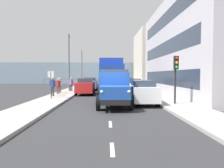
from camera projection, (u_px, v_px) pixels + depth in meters
ground_plane at (108, 93)px, 23.29m from camera, size 80.00×80.00×0.00m
sidewalk_left at (148, 92)px, 23.41m from camera, size 2.54×44.97×0.15m
sidewalk_right at (68, 93)px, 23.17m from camera, size 2.54×44.97×0.15m
road_centreline_markings at (108, 94)px, 22.16m from camera, size 0.12×39.09×0.01m
building_terrace at (197, 48)px, 21.59m from camera, size 7.14×20.05×9.90m
building_far_block at (155, 59)px, 40.02m from camera, size 7.13×11.02×10.33m
sea_horizon at (107, 73)px, 48.63m from camera, size 80.00×0.80×5.00m
seawall_railing at (107, 80)px, 45.10m from camera, size 28.08×0.08×1.20m
truck_vintage_blue at (114, 89)px, 13.32m from camera, size 2.17×5.64×2.43m
lorry_cargo_blue at (111, 75)px, 23.09m from camera, size 2.58×8.20×3.87m
car_white_kerbside_near at (142, 92)px, 14.59m from camera, size 1.78×4.32×1.72m
car_silver_kerbside_1 at (132, 87)px, 20.70m from camera, size 1.92×4.22×1.72m
car_maroon_kerbside_2 at (127, 84)px, 25.94m from camera, size 1.82×4.40×1.72m
car_navy_kerbside_3 at (123, 83)px, 31.14m from camera, size 1.85×4.03×1.72m
car_red_oppositeside_0 at (86, 86)px, 21.68m from camera, size 1.84×4.29×1.72m
car_grey_oppositeside_1 at (90, 84)px, 27.49m from camera, size 1.95×4.01×1.72m
pedestrian_by_lamp at (52, 85)px, 18.54m from camera, size 0.53×0.34×1.72m
pedestrian_couple_a at (58, 85)px, 20.90m from camera, size 0.53×0.34×1.57m
pedestrian_strolling at (59, 84)px, 22.32m from camera, size 0.53×0.34×1.65m
pedestrian_with_bag at (71, 83)px, 24.16m from camera, size 0.53×0.34×1.63m
traffic_light_near at (176, 69)px, 13.57m from camera, size 0.28×0.41×3.20m
lamp_post_promenade at (69, 57)px, 24.99m from camera, size 0.32×1.14×6.91m
lamp_post_far at (82, 65)px, 35.66m from camera, size 0.32×1.14×6.22m
street_sign at (51, 80)px, 16.59m from camera, size 0.50×0.07×2.25m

